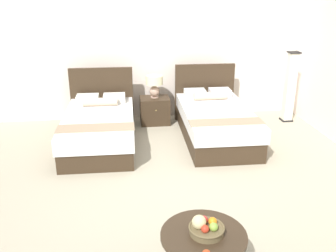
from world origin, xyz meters
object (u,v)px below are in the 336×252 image
Objects in this scene: bed_near_window at (100,127)px; nightstand at (155,110)px; table_lamp at (154,84)px; bed_near_corner at (215,121)px; fruit_bowl at (206,227)px; coffee_table at (203,245)px; floor_lamp_corner at (290,87)px.

nightstand is (1.05, 0.89, -0.04)m from bed_near_window.
bed_near_window is 1.38m from nightstand.
bed_near_corner is at bearing -42.48° from table_lamp.
table_lamp is at bearing 41.00° from bed_near_window.
fruit_bowl is (0.05, -4.24, -0.28)m from table_lamp.
bed_near_window is at bearing -139.62° from nightstand.
table_lamp is (-0.00, 0.02, 0.54)m from nightstand.
bed_near_corner is 3.47m from coffee_table.
bed_near_corner is 1.86m from floor_lamp_corner.
nightstand is 4.23m from coffee_table.
nightstand is at bearing 138.15° from bed_near_corner.
floor_lamp_corner is (2.65, 4.02, 0.36)m from coffee_table.
coffee_table is at bearing -123.41° from floor_lamp_corner.
nightstand is at bearing 175.57° from floor_lamp_corner.
bed_near_window is 1.48m from table_lamp.
nightstand is 1.31× the size of table_lamp.
table_lamp is 0.31× the size of floor_lamp_corner.
bed_near_corner is 1.60× the size of floor_lamp_corner.
bed_near_corner is 3.47m from fruit_bowl.
bed_near_window is at bearing -169.61° from floor_lamp_corner.
table_lamp reaches higher than nightstand.
fruit_bowl is at bearing -89.32° from nightstand.
floor_lamp_corner is (2.69, -0.21, 0.44)m from nightstand.
bed_near_window is at bearing 108.30° from fruit_bowl.
table_lamp is 4.25m from fruit_bowl.
bed_near_corner is at bearing 74.07° from fruit_bowl.
fruit_bowl is at bearing 26.41° from coffee_table.
floor_lamp_corner is at bearing -4.86° from table_lamp.
bed_near_corner reaches higher than table_lamp.
bed_near_corner is (2.05, -0.00, 0.01)m from bed_near_window.
bed_near_window is 3.82m from floor_lamp_corner.
nightstand is at bearing 40.38° from bed_near_window.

